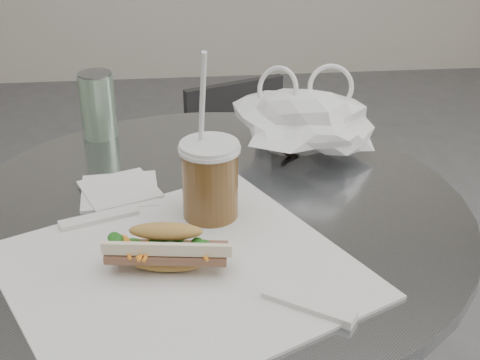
{
  "coord_description": "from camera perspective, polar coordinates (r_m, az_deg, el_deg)",
  "views": [
    {
      "loc": [
        -0.04,
        -0.64,
        1.22
      ],
      "look_at": [
        0.04,
        0.19,
        0.79
      ],
      "focal_mm": 50.0,
      "sensor_mm": 36.0,
      "label": 1
    }
  ],
  "objects": [
    {
      "name": "cafe_table",
      "position": [
        1.13,
        -2.35,
        -14.58
      ],
      "size": [
        0.76,
        0.76,
        0.74
      ],
      "color": "slate",
      "rests_on": "ground"
    },
    {
      "name": "chair_far",
      "position": [
        1.77,
        1.44,
        -4.1
      ],
      "size": [
        0.37,
        0.39,
        0.66
      ],
      "rotation": [
        0.0,
        0.0,
        3.51
      ],
      "color": "#2F2F31",
      "rests_on": "ground"
    },
    {
      "name": "sandwich_paper",
      "position": [
        0.84,
        -5.09,
        -7.75
      ],
      "size": [
        0.52,
        0.51,
        0.0
      ],
      "primitive_type": "cube",
      "rotation": [
        0.0,
        0.0,
        0.46
      ],
      "color": "white",
      "rests_on": "cafe_table"
    },
    {
      "name": "banh_mi",
      "position": [
        0.82,
        -6.26,
        -5.81
      ],
      "size": [
        0.19,
        0.1,
        0.06
      ],
      "rotation": [
        0.0,
        0.0,
        -0.14
      ],
      "color": "tan",
      "rests_on": "sandwich_paper"
    },
    {
      "name": "iced_coffee",
      "position": [
        0.92,
        -2.58,
        0.03
      ],
      "size": [
        0.08,
        0.08,
        0.25
      ],
      "color": "olive",
      "rests_on": "cafe_table"
    },
    {
      "name": "sunglasses",
      "position": [
        1.14,
        5.78,
        3.16
      ],
      "size": [
        0.1,
        0.05,
        0.05
      ],
      "rotation": [
        0.0,
        0.0,
        0.26
      ],
      "color": "black",
      "rests_on": "cafe_table"
    },
    {
      "name": "plastic_bag",
      "position": [
        1.12,
        5.56,
        4.69
      ],
      "size": [
        0.27,
        0.24,
        0.11
      ],
      "primitive_type": null,
      "rotation": [
        0.0,
        0.0,
        -0.39
      ],
      "color": "white",
      "rests_on": "cafe_table"
    },
    {
      "name": "napkin_stack",
      "position": [
        1.03,
        -10.23,
        -0.89
      ],
      "size": [
        0.14,
        0.14,
        0.01
      ],
      "color": "white",
      "rests_on": "cafe_table"
    },
    {
      "name": "drink_can",
      "position": [
        1.21,
        -12.04,
        6.26
      ],
      "size": [
        0.06,
        0.06,
        0.12
      ],
      "color": "#528D5B",
      "rests_on": "cafe_table"
    }
  ]
}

